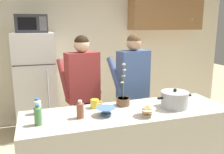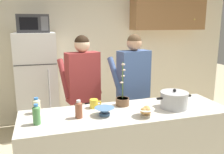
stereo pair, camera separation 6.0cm
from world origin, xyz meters
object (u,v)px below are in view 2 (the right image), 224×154
(cooking_pot, at_px, (174,100))
(bread_bowl, at_px, (146,111))
(empty_bowl, at_px, (105,111))
(bottle_near_edge, at_px, (36,114))
(coffee_mug, at_px, (94,104))
(bottle_mid_counter, at_px, (79,109))
(person_by_sink, at_px, (133,81))
(refrigerator, at_px, (37,84))
(microwave, at_px, (33,24))
(potted_orchid, at_px, (122,100))
(bottle_far_corner, at_px, (37,106))
(person_near_pot, at_px, (83,83))

(cooking_pot, xyz_separation_m, bread_bowl, (-0.40, -0.14, -0.04))
(empty_bowl, distance_m, bottle_near_edge, 0.65)
(coffee_mug, xyz_separation_m, bottle_mid_counter, (-0.21, -0.24, 0.04))
(person_by_sink, xyz_separation_m, bottle_mid_counter, (-0.86, -0.75, -0.05))
(refrigerator, distance_m, coffee_mug, 1.76)
(empty_bowl, bearing_deg, microwave, 109.27)
(bottle_near_edge, height_order, potted_orchid, potted_orchid)
(microwave, height_order, bottle_far_corner, microwave)
(cooking_pot, relative_size, potted_orchid, 0.84)
(refrigerator, xyz_separation_m, bottle_near_edge, (0.00, -1.93, 0.18))
(bottle_far_corner, bearing_deg, refrigerator, 90.11)
(bottle_near_edge, bearing_deg, person_by_sink, 32.27)
(bottle_far_corner, bearing_deg, microwave, 90.11)
(refrigerator, bearing_deg, cooking_pot, -53.01)
(person_near_pot, xyz_separation_m, bottle_mid_counter, (-0.19, -0.84, -0.04))
(person_near_pot, bearing_deg, refrigerator, 119.20)
(bottle_mid_counter, xyz_separation_m, potted_orchid, (0.53, 0.22, -0.02))
(coffee_mug, bearing_deg, bottle_near_edge, -154.74)
(person_near_pot, bearing_deg, empty_bowl, -85.34)
(refrigerator, xyz_separation_m, bread_bowl, (1.03, -2.04, 0.13))
(potted_orchid, bearing_deg, refrigerator, 119.01)
(bottle_far_corner, bearing_deg, person_near_pot, 45.58)
(potted_orchid, bearing_deg, person_near_pot, 118.69)
(refrigerator, xyz_separation_m, microwave, (0.00, -0.02, 0.98))
(person_by_sink, bearing_deg, microwave, 138.57)
(refrigerator, height_order, bottle_mid_counter, refrigerator)
(bottle_near_edge, height_order, bottle_far_corner, bottle_near_edge)
(cooking_pot, distance_m, bread_bowl, 0.42)
(microwave, xyz_separation_m, cooking_pot, (1.43, -1.88, -0.81))
(cooking_pot, bearing_deg, bottle_far_corner, 169.66)
(person_near_pot, bearing_deg, person_by_sink, -7.44)
(person_by_sink, distance_m, coffee_mug, 0.84)
(bottle_near_edge, bearing_deg, coffee_mug, 25.26)
(cooking_pot, distance_m, bottle_near_edge, 1.43)
(coffee_mug, bearing_deg, person_near_pot, 91.64)
(person_by_sink, bearing_deg, person_near_pot, 172.56)
(coffee_mug, xyz_separation_m, bottle_far_corner, (-0.60, 0.01, 0.03))
(bottle_mid_counter, height_order, potted_orchid, potted_orchid)
(microwave, relative_size, person_near_pot, 0.29)
(cooking_pot, height_order, bottle_mid_counter, cooking_pot)
(bottle_near_edge, xyz_separation_m, bottle_mid_counter, (0.39, 0.04, -0.01))
(coffee_mug, bearing_deg, empty_bowl, -78.11)
(microwave, height_order, bottle_mid_counter, microwave)
(potted_orchid, bearing_deg, bottle_far_corner, 178.53)
(refrigerator, xyz_separation_m, bottle_mid_counter, (0.40, -1.88, 0.17))
(cooking_pot, bearing_deg, microwave, 127.31)
(refrigerator, distance_m, bottle_mid_counter, 1.93)
(cooking_pot, height_order, bread_bowl, cooking_pot)
(bread_bowl, distance_m, bottle_far_corner, 1.11)
(empty_bowl, bearing_deg, bottle_far_corner, 158.87)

